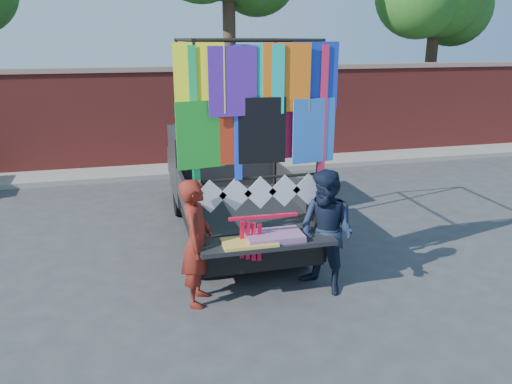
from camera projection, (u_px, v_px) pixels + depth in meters
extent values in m
plane|color=#38383A|center=(277.00, 277.00, 7.22)|extent=(90.00, 90.00, 0.00)
cube|color=maroon|center=(203.00, 118.00, 13.33)|extent=(30.00, 0.35, 2.50)
cube|color=#886C5F|center=(201.00, 68.00, 12.94)|extent=(30.00, 0.45, 0.12)
cube|color=gray|center=(208.00, 168.00, 13.03)|extent=(30.00, 1.20, 0.12)
cylinder|color=#38281C|center=(230.00, 59.00, 14.23)|extent=(0.36, 0.36, 5.46)
cylinder|color=#38281C|center=(430.00, 71.00, 15.90)|extent=(0.36, 0.36, 4.55)
sphere|color=#2B611B|center=(454.00, 8.00, 15.90)|extent=(2.40, 2.40, 2.40)
cylinder|color=black|center=(180.00, 199.00, 9.67)|extent=(0.22, 0.65, 0.65)
cylinder|color=black|center=(199.00, 255.00, 7.20)|extent=(0.22, 0.65, 0.65)
cylinder|color=black|center=(257.00, 193.00, 10.04)|extent=(0.22, 0.65, 0.65)
cylinder|color=black|center=(300.00, 244.00, 7.57)|extent=(0.22, 0.65, 0.65)
cube|color=black|center=(233.00, 210.00, 8.52)|extent=(1.68, 4.15, 0.30)
cube|color=black|center=(243.00, 209.00, 7.76)|extent=(1.78, 2.27, 0.10)
cube|color=black|center=(186.00, 200.00, 7.49)|extent=(0.06, 2.27, 0.44)
cube|color=black|center=(296.00, 192.00, 7.90)|extent=(0.06, 2.27, 0.44)
cube|color=black|center=(229.00, 177.00, 8.72)|extent=(1.78, 0.06, 0.44)
cube|color=black|center=(219.00, 162.00, 9.60)|extent=(1.78, 1.58, 1.24)
cube|color=#8C9EAD|center=(223.00, 146.00, 9.07)|extent=(1.58, 0.06, 0.54)
cube|color=#8C9EAD|center=(212.00, 144.00, 10.22)|extent=(1.58, 0.10, 0.69)
cube|color=black|center=(210.00, 161.00, 10.68)|extent=(1.73, 0.89, 0.54)
cube|color=black|center=(266.00, 242.00, 6.47)|extent=(1.78, 0.54, 0.06)
cube|color=black|center=(262.00, 261.00, 6.79)|extent=(1.83, 0.15, 0.18)
cylinder|color=black|center=(197.00, 144.00, 6.22)|extent=(0.05, 0.05, 2.47)
cylinder|color=black|center=(180.00, 119.00, 8.14)|extent=(0.05, 0.05, 2.47)
cylinder|color=black|center=(319.00, 138.00, 6.60)|extent=(0.05, 0.05, 2.47)
cylinder|color=black|center=(275.00, 115.00, 8.52)|extent=(0.05, 0.05, 2.47)
cylinder|color=black|center=(260.00, 40.00, 6.04)|extent=(1.68, 0.04, 0.04)
cylinder|color=black|center=(227.00, 40.00, 7.97)|extent=(1.68, 0.04, 0.04)
cylinder|color=black|center=(184.00, 40.00, 6.81)|extent=(0.04, 2.13, 0.04)
cylinder|color=black|center=(296.00, 40.00, 7.20)|extent=(0.04, 2.13, 0.04)
cylinder|color=black|center=(260.00, 178.00, 6.56)|extent=(1.68, 0.04, 0.04)
cube|color=#FDFF1A|center=(201.00, 79.00, 5.98)|extent=(0.61, 0.01, 0.84)
cube|color=#6A28C9|center=(232.00, 79.00, 6.04)|extent=(0.61, 0.01, 0.84)
cube|color=#0BA5A1|center=(260.00, 78.00, 6.16)|extent=(0.61, 0.01, 0.84)
cube|color=orange|center=(290.00, 78.00, 6.21)|extent=(0.61, 0.01, 0.84)
cube|color=#1636CB|center=(317.00, 77.00, 6.33)|extent=(0.61, 0.01, 0.84)
cube|color=green|center=(203.00, 133.00, 6.14)|extent=(0.61, 0.01, 0.84)
cube|color=red|center=(232.00, 131.00, 6.26)|extent=(0.61, 0.01, 0.84)
cube|color=black|center=(261.00, 130.00, 6.31)|extent=(0.61, 0.01, 0.84)
cube|color=#C31540|center=(288.00, 128.00, 6.44)|extent=(0.61, 0.01, 0.84)
cube|color=#3582FF|center=(316.00, 128.00, 6.49)|extent=(0.61, 0.01, 0.84)
cube|color=#18C562|center=(194.00, 117.00, 6.08)|extent=(0.10, 0.01, 1.68)
cube|color=#D9244A|center=(323.00, 112.00, 6.47)|extent=(0.10, 0.01, 1.68)
cube|color=#1C4CFF|center=(238.00, 115.00, 6.20)|extent=(0.10, 0.01, 1.68)
cube|color=white|center=(210.00, 196.00, 6.43)|extent=(0.45, 0.01, 0.45)
cube|color=white|center=(236.00, 195.00, 6.51)|extent=(0.45, 0.01, 0.45)
cube|color=white|center=(260.00, 193.00, 6.59)|extent=(0.45, 0.01, 0.45)
cube|color=white|center=(285.00, 191.00, 6.67)|extent=(0.45, 0.01, 0.45)
cube|color=white|center=(308.00, 189.00, 6.75)|extent=(0.45, 0.01, 0.45)
cube|color=#FA3743|center=(274.00, 236.00, 6.47)|extent=(0.74, 0.44, 0.08)
cube|color=gold|center=(249.00, 242.00, 6.33)|extent=(0.69, 0.40, 0.04)
imported|color=maroon|center=(197.00, 243.00, 6.33)|extent=(0.56, 0.70, 1.67)
imported|color=#151F34|center=(326.00, 233.00, 6.63)|extent=(0.97, 1.03, 1.69)
cube|color=red|center=(263.00, 217.00, 6.39)|extent=(0.90, 0.07, 0.04)
cube|color=red|center=(242.00, 240.00, 6.39)|extent=(0.06, 0.02, 0.52)
cube|color=red|center=(248.00, 241.00, 6.42)|extent=(0.06, 0.02, 0.52)
cube|color=red|center=(254.00, 242.00, 6.44)|extent=(0.06, 0.02, 0.52)
cube|color=red|center=(259.00, 243.00, 6.46)|extent=(0.06, 0.02, 0.52)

